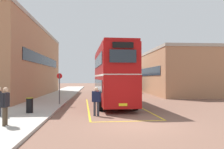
# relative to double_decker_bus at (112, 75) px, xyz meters

# --- Properties ---
(ground_plane) EXTENTS (135.60, 135.60, 0.00)m
(ground_plane) POSITION_rel_double_decker_bus_xyz_m (0.52, 6.12, -2.51)
(ground_plane) COLOR brown
(sidewalk_left) EXTENTS (4.00, 57.60, 0.14)m
(sidewalk_left) POSITION_rel_double_decker_bus_xyz_m (-5.98, 8.52, -2.44)
(sidewalk_left) COLOR #B2ADA3
(sidewalk_left) RESTS_ON ground
(brick_building_left) EXTENTS (6.80, 22.80, 8.28)m
(brick_building_left) POSITION_rel_double_decker_bus_xyz_m (-10.92, 9.41, 1.63)
(brick_building_left) COLOR #AD7A56
(brick_building_left) RESTS_ON ground
(depot_building_right) EXTENTS (8.67, 15.28, 5.98)m
(depot_building_right) POSITION_rel_double_decker_bus_xyz_m (10.29, 12.32, 0.48)
(depot_building_right) COLOR #AD7A56
(depot_building_right) RESTS_ON ground
(double_decker_bus) EXTENTS (3.10, 10.62, 4.75)m
(double_decker_bus) POSITION_rel_double_decker_bus_xyz_m (0.00, 0.00, 0.00)
(double_decker_bus) COLOR black
(double_decker_bus) RESTS_ON ground
(single_deck_bus) EXTENTS (3.32, 10.00, 3.02)m
(single_deck_bus) POSITION_rel_double_decker_bus_xyz_m (3.08, 19.47, -0.87)
(single_deck_bus) COLOR black
(single_deck_bus) RESTS_ON ground
(pedestrian_boarding) EXTENTS (0.55, 0.36, 1.72)m
(pedestrian_boarding) POSITION_rel_double_decker_bus_xyz_m (-1.37, -5.47, -1.52)
(pedestrian_boarding) COLOR #2D2D38
(pedestrian_boarding) RESTS_ON ground
(pedestrian_waiting_near) EXTENTS (0.37, 0.52, 1.62)m
(pedestrian_waiting_near) POSITION_rel_double_decker_bus_xyz_m (-6.76, -5.94, -1.45)
(pedestrian_waiting_near) COLOR #2D2D38
(pedestrian_waiting_near) RESTS_ON sidewalk_left
(pedestrian_waiting_far) EXTENTS (0.25, 0.58, 1.71)m
(pedestrian_waiting_far) POSITION_rel_double_decker_bus_xyz_m (-5.47, -8.61, -1.38)
(pedestrian_waiting_far) COLOR #473828
(pedestrian_waiting_far) RESTS_ON sidewalk_left
(litter_bin) EXTENTS (0.43, 0.43, 0.92)m
(litter_bin) POSITION_rel_double_decker_bus_xyz_m (-5.42, -4.83, -1.91)
(litter_bin) COLOR black
(litter_bin) RESTS_ON sidewalk_left
(bus_stop_sign) EXTENTS (0.44, 0.11, 2.49)m
(bus_stop_sign) POSITION_rel_double_decker_bus_xyz_m (-4.32, -0.20, -0.86)
(bus_stop_sign) COLOR #4C4C51
(bus_stop_sign) RESTS_ON sidewalk_left
(bay_marking_yellow) EXTENTS (4.71, 12.71, 0.01)m
(bay_marking_yellow) POSITION_rel_double_decker_bus_xyz_m (0.04, -1.93, -2.51)
(bay_marking_yellow) COLOR gold
(bay_marking_yellow) RESTS_ON ground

